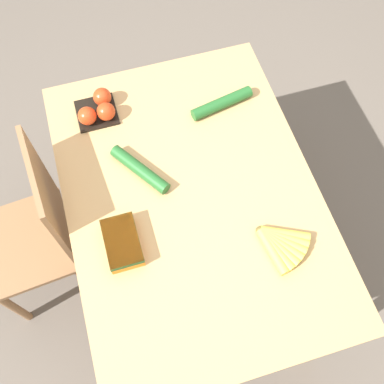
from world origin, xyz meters
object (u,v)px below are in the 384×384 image
at_px(tomato_pack, 98,109).
at_px(cucumber_far, 140,169).
at_px(chair, 38,233).
at_px(cucumber_near, 222,103).
at_px(banana_bunch, 280,243).
at_px(carrot_bag, 122,242).

distance_m(tomato_pack, cucumber_far, 0.33).
relative_size(chair, tomato_pack, 5.97).
distance_m(tomato_pack, cucumber_near, 0.51).
distance_m(banana_bunch, cucumber_near, 0.64).
bearing_deg(cucumber_far, cucumber_near, -62.37).
xyz_separation_m(carrot_bag, cucumber_near, (0.48, -0.53, -0.01)).
height_order(chair, carrot_bag, chair).
height_order(banana_bunch, carrot_bag, carrot_bag).
xyz_separation_m(chair, carrot_bag, (-0.27, -0.35, 0.31)).
bearing_deg(cucumber_near, chair, 103.50).
relative_size(chair, carrot_bag, 5.08).
xyz_separation_m(chair, cucumber_far, (0.00, -0.48, 0.30)).
height_order(banana_bunch, cucumber_near, cucumber_near).
height_order(banana_bunch, tomato_pack, tomato_pack).
relative_size(carrot_bag, cucumber_near, 0.70).
bearing_deg(carrot_bag, tomato_pack, -3.18).
xyz_separation_m(carrot_bag, cucumber_far, (0.27, -0.13, -0.01)).
relative_size(chair, cucumber_far, 3.88).
relative_size(tomato_pack, cucumber_far, 0.65).
bearing_deg(tomato_pack, carrot_bag, 176.82).
height_order(chair, banana_bunch, chair).
xyz_separation_m(tomato_pack, carrot_bag, (-0.59, 0.03, -0.01)).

